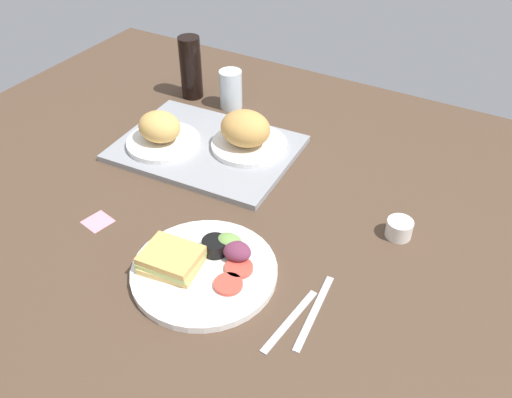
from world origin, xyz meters
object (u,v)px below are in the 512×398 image
(plate_with_salad, at_px, (202,266))
(bread_plate_far, at_px, (247,133))
(knife, at_px, (314,312))
(espresso_cup, at_px, (399,229))
(soda_bottle, at_px, (191,68))
(bread_plate_near, at_px, (161,133))
(sticky_note, at_px, (98,221))
(fork, at_px, (290,320))
(serving_tray, at_px, (207,148))
(drinking_glass, at_px, (231,89))

(plate_with_salad, bearing_deg, bread_plate_far, 108.80)
(knife, bearing_deg, plate_with_salad, 88.63)
(espresso_cup, bearing_deg, soda_bottle, 158.04)
(bread_plate_near, bearing_deg, sticky_note, -80.40)
(bread_plate_far, relative_size, fork, 1.15)
(plate_with_salad, distance_m, soda_bottle, 0.74)
(bread_plate_near, xyz_separation_m, bread_plate_far, (0.20, 0.10, 0.01))
(bread_plate_near, relative_size, espresso_cup, 3.41)
(fork, distance_m, knife, 0.05)
(bread_plate_far, bearing_deg, bread_plate_near, -154.41)
(espresso_cup, bearing_deg, knife, -103.54)
(bread_plate_near, distance_m, fork, 0.64)
(bread_plate_far, xyz_separation_m, espresso_cup, (0.44, -0.11, -0.04))
(plate_with_salad, distance_m, knife, 0.24)
(fork, bearing_deg, sticky_note, 92.36)
(espresso_cup, xyz_separation_m, knife, (-0.07, -0.28, -0.02))
(serving_tray, distance_m, bread_plate_near, 0.12)
(drinking_glass, height_order, sticky_note, drinking_glass)
(soda_bottle, xyz_separation_m, fork, (0.65, -0.62, -0.09))
(bread_plate_near, distance_m, knife, 0.65)
(bread_plate_near, relative_size, bread_plate_far, 0.97)
(plate_with_salad, bearing_deg, espresso_cup, 44.21)
(soda_bottle, height_order, espresso_cup, soda_bottle)
(bread_plate_near, xyz_separation_m, espresso_cup, (0.64, -0.02, -0.03))
(bread_plate_near, relative_size, sticky_note, 3.41)
(bread_plate_far, height_order, knife, bread_plate_far)
(serving_tray, relative_size, espresso_cup, 8.04)
(espresso_cup, relative_size, fork, 0.33)
(bread_plate_near, height_order, sticky_note, bread_plate_near)
(drinking_glass, distance_m, soda_bottle, 0.14)
(bread_plate_far, height_order, fork, bread_plate_far)
(plate_with_salad, relative_size, drinking_glass, 2.57)
(plate_with_salad, bearing_deg, fork, -6.66)
(plate_with_salad, distance_m, drinking_glass, 0.67)
(plate_with_salad, height_order, sticky_note, plate_with_salad)
(sticky_note, bearing_deg, fork, -3.95)
(soda_bottle, relative_size, fork, 1.09)
(serving_tray, height_order, knife, serving_tray)
(bread_plate_far, bearing_deg, fork, -51.39)
(bread_plate_far, height_order, espresso_cup, bread_plate_far)
(bread_plate_near, bearing_deg, drinking_glass, 82.84)
(serving_tray, distance_m, soda_bottle, 0.32)
(drinking_glass, xyz_separation_m, knife, (0.54, -0.58, -0.05))
(bread_plate_near, bearing_deg, bread_plate_far, 25.59)
(bread_plate_far, distance_m, sticky_note, 0.43)
(plate_with_salad, height_order, fork, plate_with_salad)
(serving_tray, bearing_deg, fork, -41.32)
(drinking_glass, height_order, espresso_cup, drinking_glass)
(plate_with_salad, relative_size, fork, 1.70)
(bread_plate_near, relative_size, soda_bottle, 1.03)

